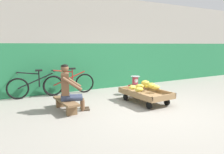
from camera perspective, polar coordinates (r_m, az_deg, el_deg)
ground_plane at (r=5.32m, az=10.62°, el=-9.12°), size 80.00×80.00×0.00m
back_wall at (r=7.84m, az=-4.68°, el=8.78°), size 16.00×0.30×3.27m
banana_cart at (r=6.06m, az=8.82°, el=-4.52°), size 0.91×1.48×0.36m
banana_pile at (r=6.03m, az=8.51°, el=-2.42°), size 0.87×0.88×0.27m
low_bench at (r=5.40m, az=-12.10°, el=-6.68°), size 0.34×1.11×0.27m
vendor_seated at (r=5.32m, az=-11.28°, el=-2.82°), size 0.73×0.60×1.14m
plastic_crate at (r=7.07m, az=6.10°, el=-3.32°), size 0.36×0.28×0.30m
weighing_scale at (r=7.01m, az=6.14°, el=-0.90°), size 0.30×0.30×0.29m
bicycle_near_left at (r=6.94m, az=-19.46°, el=-2.30°), size 1.66×0.48×0.86m
bicycle_far_left at (r=7.15m, az=-11.17°, el=-1.64°), size 1.66×0.48×0.86m
shopping_bag at (r=6.69m, az=7.62°, el=-4.31°), size 0.18×0.12×0.24m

